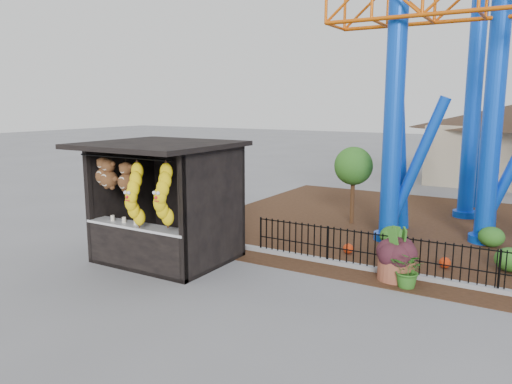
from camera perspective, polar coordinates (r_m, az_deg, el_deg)
The scene contains 8 objects.
ground at distance 11.02m, azimuth -2.02°, elevation -11.71°, with size 120.00×120.00×0.00m, color slate.
mulch_bed at distance 17.15m, azimuth 24.78°, elevation -4.62°, with size 18.00×12.00×0.02m, color #331E11.
curb at distance 12.36m, azimuth 22.15°, elevation -9.72°, with size 18.00×0.18×0.12m, color gray.
prize_booth at distance 13.03m, azimuth -10.95°, elevation -1.45°, with size 3.50×3.40×3.12m.
picket_fence at distance 12.14m, azimuth 26.52°, elevation -8.22°, with size 12.20×0.06×1.00m, color black, non-canonical shape.
terracotta_planter at distance 12.26m, azimuth 15.69°, elevation -8.45°, with size 0.84×0.84×0.54m, color brown.
planter_foliage at distance 12.09m, azimuth 15.82°, elevation -5.79°, with size 0.70×0.70×0.64m, color #32141B.
potted_plant at distance 11.80m, azimuth 17.08°, elevation -8.50°, with size 0.76×0.66×0.84m, color #295519.
Camera 1 is at (5.58, -8.57, 4.11)m, focal length 35.00 mm.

